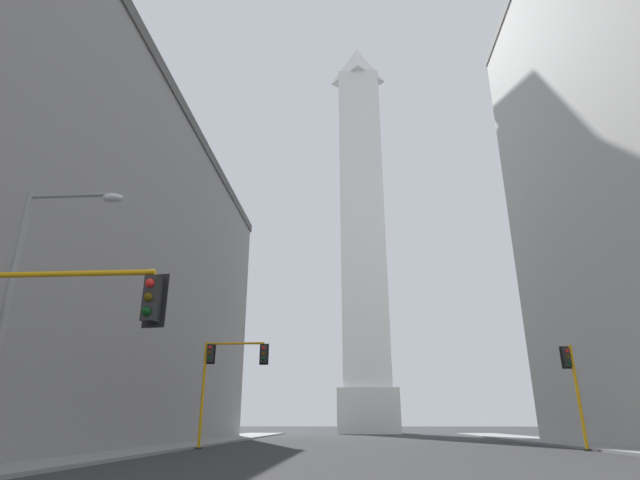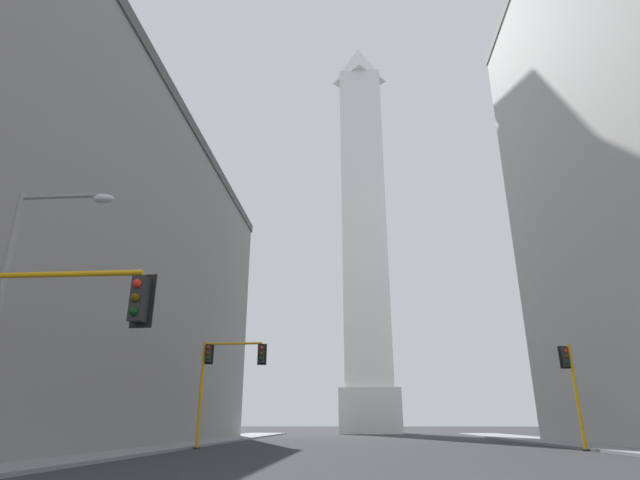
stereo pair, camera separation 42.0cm
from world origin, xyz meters
TOP-DOWN VIEW (x-y plane):
  - sidewalk_left at (-14.00, 26.45)m, footprint 5.00×88.17m
  - obelisk at (0.00, 73.48)m, footprint 8.60×8.60m
  - traffic_light_mid_left at (-9.84, 29.57)m, footprint 4.21×0.50m
  - traffic_light_near_left at (-9.84, 9.26)m, footprint 5.87×0.52m
  - traffic_light_mid_right at (11.07, 29.08)m, footprint 0.80×0.52m
  - street_lamp at (-10.91, 10.98)m, footprint 3.02×0.36m

SIDE VIEW (x-z plane):
  - sidewalk_left at x=-14.00m, z-range 0.00..0.15m
  - traffic_light_mid_right at x=11.07m, z-range 0.93..6.78m
  - traffic_light_near_left at x=-9.84m, z-range 1.35..6.41m
  - traffic_light_mid_left at x=-9.84m, z-range 1.63..7.97m
  - street_lamp at x=-10.91m, z-range 0.94..9.03m
  - obelisk at x=0.00m, z-range -1.47..65.65m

